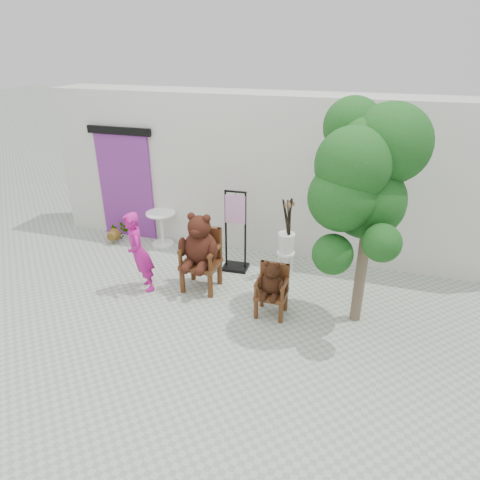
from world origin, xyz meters
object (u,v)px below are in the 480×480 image
at_px(cafe_table, 162,225).
at_px(tree, 363,173).
at_px(person, 139,252).
at_px(display_stand, 236,240).
at_px(chair_small, 272,284).
at_px(chair_big, 200,248).
at_px(stool_bucket, 286,243).

xyz_separation_m(cafe_table, tree, (3.85, -1.48, 1.83)).
xyz_separation_m(person, cafe_table, (-0.48, 1.71, -0.26)).
bearing_deg(display_stand, chair_small, -53.97).
bearing_deg(chair_big, cafe_table, 136.34).
bearing_deg(stool_bucket, person, -151.23).
bearing_deg(tree, chair_small, -166.12).
height_order(chair_small, tree, tree).
xyz_separation_m(chair_big, cafe_table, (-1.42, 1.36, -0.32)).
height_order(chair_small, cafe_table, chair_small).
xyz_separation_m(chair_small, stool_bucket, (-0.05, 1.25, 0.12)).
xyz_separation_m(chair_big, tree, (2.43, -0.12, 1.51)).
xyz_separation_m(chair_small, display_stand, (-0.97, 1.21, 0.06)).
relative_size(cafe_table, tree, 0.22).
distance_m(chair_big, tree, 2.87).
relative_size(chair_big, display_stand, 0.90).
bearing_deg(cafe_table, tree, -20.95).
height_order(chair_small, stool_bucket, stool_bucket).
relative_size(chair_small, tree, 0.28).
relative_size(chair_big, person, 0.98).
bearing_deg(chair_small, tree, 13.88).
height_order(cafe_table, stool_bucket, stool_bucket).
xyz_separation_m(person, tree, (3.37, 0.23, 1.57)).
relative_size(person, stool_bucket, 0.96).
distance_m(person, stool_bucket, 2.52).
bearing_deg(stool_bucket, display_stand, -177.07).
height_order(person, display_stand, display_stand).
height_order(chair_big, person, person).
distance_m(chair_big, chair_small, 1.39).
xyz_separation_m(chair_big, display_stand, (0.35, 0.81, -0.18)).
distance_m(chair_big, cafe_table, 1.99).
distance_m(person, display_stand, 1.74).
relative_size(display_stand, stool_bucket, 1.04).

